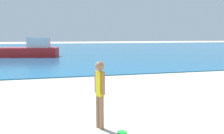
{
  "coord_description": "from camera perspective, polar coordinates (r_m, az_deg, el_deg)",
  "views": [
    {
      "loc": [
        -2.72,
        2.18,
        2.31
      ],
      "look_at": [
        -0.52,
        11.0,
        1.05
      ],
      "focal_mm": 35.47,
      "sensor_mm": 36.0,
      "label": 1
    }
  ],
  "objects": [
    {
      "name": "water",
      "position": [
        42.65,
        -10.39,
        4.72
      ],
      "size": [
        160.0,
        60.0,
        0.06
      ],
      "primitive_type": "cube",
      "color": "#1E6B9E",
      "rests_on": "ground"
    },
    {
      "name": "boat_near",
      "position": [
        26.13,
        -20.17,
        4.11
      ],
      "size": [
        6.54,
        3.16,
        2.13
      ],
      "rotation": [
        0.0,
        0.0,
        2.95
      ],
      "color": "red",
      "rests_on": "water"
    },
    {
      "name": "person_standing",
      "position": [
        5.53,
        -3.19,
        -6.17
      ],
      "size": [
        0.23,
        0.37,
        1.7
      ],
      "rotation": [
        0.0,
        0.0,
        5.13
      ],
      "color": "#936B4C",
      "rests_on": "ground"
    },
    {
      "name": "frisbee",
      "position": [
        5.56,
        2.53,
        -16.5
      ],
      "size": [
        0.23,
        0.23,
        0.03
      ],
      "primitive_type": "cylinder",
      "color": "green",
      "rests_on": "ground"
    }
  ]
}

